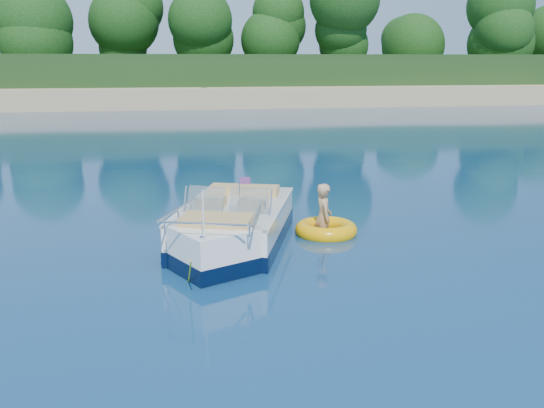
% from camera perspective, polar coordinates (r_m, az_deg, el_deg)
% --- Properties ---
extents(ground, '(160.00, 160.00, 0.00)m').
position_cam_1_polar(ground, '(11.71, 3.61, -4.43)').
color(ground, '#0A274B').
rests_on(ground, ground).
extents(shoreline, '(170.00, 59.00, 6.00)m').
position_cam_1_polar(shoreline, '(74.70, -8.00, 11.32)').
color(shoreline, tan).
rests_on(shoreline, ground).
extents(treeline, '(150.00, 7.12, 8.19)m').
position_cam_1_polar(treeline, '(51.96, -7.18, 15.51)').
color(treeline, black).
rests_on(treeline, ground).
extents(motorboat, '(2.95, 5.17, 1.79)m').
position_cam_1_polar(motorboat, '(11.86, -3.85, -2.45)').
color(motorboat, white).
rests_on(motorboat, ground).
extents(tow_tube, '(1.53, 1.53, 0.35)m').
position_cam_1_polar(tow_tube, '(12.84, 5.11, -2.43)').
color(tow_tube, '#FFAA04').
rests_on(tow_tube, ground).
extents(boy, '(0.39, 0.83, 1.60)m').
position_cam_1_polar(boy, '(12.86, 4.78, -2.81)').
color(boy, tan).
rests_on(boy, ground).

